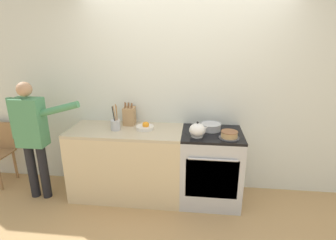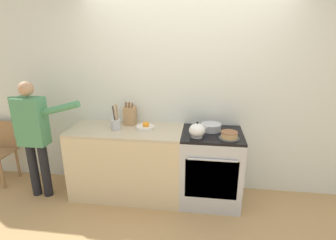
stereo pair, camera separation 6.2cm
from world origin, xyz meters
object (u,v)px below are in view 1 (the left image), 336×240
at_px(tea_kettle, 197,130).
at_px(mixing_bowl, 211,127).
at_px(stove_range, 210,167).
at_px(fruit_bowl, 145,127).
at_px(layer_cake, 229,135).
at_px(utensil_crock, 116,124).
at_px(person_baker, 32,132).
at_px(knife_block, 129,116).

height_order(tea_kettle, mixing_bowl, tea_kettle).
xyz_separation_m(stove_range, fruit_bowl, (-0.82, 0.03, 0.49)).
height_order(layer_cake, mixing_bowl, mixing_bowl).
height_order(utensil_crock, fruit_bowl, utensil_crock).
relative_size(utensil_crock, person_baker, 0.22).
bearing_deg(utensil_crock, knife_block, 63.33).
distance_m(tea_kettle, utensil_crock, 1.00).
bearing_deg(tea_kettle, mixing_bowl, 55.81).
bearing_deg(person_baker, tea_kettle, -11.61).
height_order(mixing_bowl, knife_block, knife_block).
distance_m(layer_cake, utensil_crock, 1.36).
height_order(stove_range, utensil_crock, utensil_crock).
bearing_deg(person_baker, fruit_bowl, -3.49).
xyz_separation_m(tea_kettle, utensil_crock, (-1.00, 0.11, -0.01)).
relative_size(knife_block, utensil_crock, 0.92).
distance_m(utensil_crock, fruit_bowl, 0.36).
relative_size(mixing_bowl, person_baker, 0.17).
distance_m(knife_block, utensil_crock, 0.26).
distance_m(utensil_crock, person_baker, 1.01).
height_order(knife_block, fruit_bowl, knife_block).
bearing_deg(utensil_crock, tea_kettle, -6.55).
bearing_deg(stove_range, person_baker, -174.96).
relative_size(stove_range, person_baker, 0.60).
bearing_deg(person_baker, knife_block, 6.42).
xyz_separation_m(mixing_bowl, person_baker, (-2.15, -0.28, -0.06)).
bearing_deg(layer_cake, knife_block, 164.22).
xyz_separation_m(mixing_bowl, utensil_crock, (-1.16, -0.12, 0.03)).
xyz_separation_m(layer_cake, knife_block, (-1.24, 0.35, 0.08)).
height_order(utensil_crock, person_baker, person_baker).
relative_size(knife_block, person_baker, 0.20).
relative_size(mixing_bowl, fruit_bowl, 1.16).
relative_size(layer_cake, fruit_bowl, 1.05).
bearing_deg(knife_block, mixing_bowl, -5.84).
height_order(mixing_bowl, utensil_crock, utensil_crock).
xyz_separation_m(layer_cake, person_baker, (-2.35, -0.04, -0.05)).
distance_m(stove_range, fruit_bowl, 0.95).
relative_size(stove_range, fruit_bowl, 4.13).
bearing_deg(person_baker, stove_range, -7.92).
height_order(knife_block, person_baker, person_baker).
bearing_deg(fruit_bowl, layer_cake, -10.42).
bearing_deg(knife_block, person_baker, -160.62).
distance_m(mixing_bowl, knife_block, 1.05).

